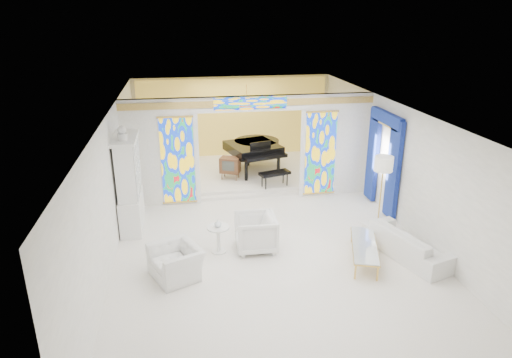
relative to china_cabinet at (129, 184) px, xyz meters
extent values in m
plane|color=white|center=(3.22, -0.60, -1.17)|extent=(12.00, 12.00, 0.00)
cube|color=white|center=(3.22, -0.60, 1.83)|extent=(7.00, 12.00, 0.02)
cube|color=white|center=(3.22, 5.40, 0.33)|extent=(7.00, 0.02, 3.00)
cube|color=white|center=(3.22, -6.60, 0.33)|extent=(7.00, 0.02, 3.00)
cube|color=white|center=(-0.28, -0.60, 0.33)|extent=(0.02, 12.00, 3.00)
cube|color=white|center=(6.72, -0.60, 0.33)|extent=(0.02, 12.00, 3.00)
cube|color=white|center=(0.72, 1.40, 0.33)|extent=(2.00, 0.18, 3.00)
cube|color=white|center=(5.72, 1.40, 0.33)|extent=(2.00, 0.18, 3.00)
cube|color=white|center=(3.22, 1.40, 1.63)|extent=(3.00, 0.18, 0.40)
cube|color=white|center=(1.72, 1.30, 0.13)|extent=(0.12, 0.06, 2.60)
cube|color=white|center=(4.72, 1.30, 0.13)|extent=(0.12, 0.06, 2.60)
cube|color=white|center=(3.22, 1.30, 1.48)|extent=(3.24, 0.06, 0.12)
cube|color=#D9B451|center=(3.22, 1.30, 1.65)|extent=(7.00, 0.05, 0.18)
cube|color=gold|center=(1.19, 1.29, 0.13)|extent=(0.90, 0.04, 2.40)
cube|color=gold|center=(5.25, 1.29, 0.13)|extent=(0.90, 0.04, 2.40)
cube|color=gold|center=(3.22, 1.29, 1.65)|extent=(2.00, 0.04, 0.34)
cube|color=white|center=(3.22, 3.50, -1.08)|extent=(6.80, 3.80, 0.18)
cube|color=#FDD558|center=(3.22, 5.28, 0.33)|extent=(6.70, 0.10, 2.90)
cylinder|color=gold|center=(3.42, 3.40, 1.38)|extent=(0.48, 0.48, 0.30)
cube|color=navy|center=(6.62, -0.55, 0.18)|extent=(0.12, 0.55, 2.60)
cube|color=navy|center=(6.62, 0.75, 0.18)|extent=(0.12, 0.55, 2.60)
cube|color=navy|center=(6.62, 0.10, 1.38)|extent=(0.14, 1.70, 0.30)
cube|color=#E8BD51|center=(6.62, 0.10, 1.21)|extent=(0.12, 1.50, 0.06)
cube|color=white|center=(0.00, 0.00, -0.72)|extent=(0.50, 1.40, 0.90)
cube|color=white|center=(0.00, 0.00, 0.43)|extent=(0.44, 1.30, 1.40)
cube|color=silver|center=(0.23, 0.00, 0.43)|extent=(0.01, 1.20, 1.30)
cube|color=white|center=(0.00, 0.00, 1.17)|extent=(0.56, 1.46, 0.08)
cylinder|color=silver|center=(0.00, -0.35, 1.29)|extent=(0.22, 0.22, 0.16)
sphere|color=silver|center=(0.00, -0.35, 1.45)|extent=(0.20, 0.20, 0.20)
imported|color=white|center=(1.07, -2.48, -0.84)|extent=(1.24, 1.31, 0.67)
imported|color=white|center=(2.86, -1.61, -0.75)|extent=(0.94, 0.92, 0.83)
imported|color=white|center=(6.17, -2.48, -0.85)|extent=(1.46, 2.34, 0.64)
cylinder|color=white|center=(2.01, -1.61, -0.56)|extent=(0.62, 0.62, 0.04)
cylinder|color=white|center=(2.01, -1.61, -0.86)|extent=(0.10, 0.10, 0.59)
cylinder|color=white|center=(2.01, -1.61, -1.15)|extent=(0.41, 0.41, 0.03)
imported|color=white|center=(2.01, -1.61, -0.45)|extent=(0.21, 0.21, 0.17)
cube|color=silver|center=(5.12, -2.50, -0.80)|extent=(1.02, 1.77, 0.04)
cube|color=gold|center=(5.12, -2.50, -0.82)|extent=(1.05, 1.81, 0.03)
cube|color=gold|center=(4.65, -3.20, -0.99)|extent=(0.05, 0.05, 0.35)
cube|color=gold|center=(5.07, -3.34, -0.99)|extent=(0.05, 0.05, 0.35)
cube|color=gold|center=(5.17, -1.67, -0.99)|extent=(0.05, 0.05, 0.35)
cube|color=gold|center=(5.58, -1.81, -0.99)|extent=(0.05, 0.05, 0.35)
cylinder|color=gold|center=(6.13, -0.95, -1.15)|extent=(0.33, 0.33, 0.03)
cylinder|color=gold|center=(6.13, -0.95, -0.32)|extent=(0.04, 0.04, 1.69)
cylinder|color=silver|center=(6.13, -0.95, 0.50)|extent=(0.48, 0.48, 0.36)
cube|color=black|center=(3.60, 3.29, -0.20)|extent=(1.88, 1.95, 0.29)
cylinder|color=black|center=(3.80, 3.72, -0.20)|extent=(1.83, 1.83, 0.29)
cube|color=black|center=(3.85, 2.39, -0.25)|extent=(1.42, 0.68, 0.10)
cube|color=silver|center=(3.88, 2.31, -0.23)|extent=(1.27, 0.45, 0.03)
cube|color=black|center=(3.75, 2.74, 0.02)|extent=(0.70, 0.23, 0.26)
cube|color=black|center=(4.02, 1.80, -0.58)|extent=(0.99, 0.60, 0.08)
cylinder|color=black|center=(3.25, 2.44, -0.67)|extent=(0.13, 0.13, 0.64)
cylinder|color=black|center=(4.34, 2.75, -0.67)|extent=(0.13, 0.13, 0.64)
cylinder|color=black|center=(3.53, 3.91, -0.67)|extent=(0.13, 0.13, 0.64)
cube|color=#57311F|center=(2.78, 2.67, -0.53)|extent=(0.71, 0.61, 0.48)
cube|color=#3A3F3C|center=(2.70, 2.49, -0.51)|extent=(0.36, 0.17, 0.31)
cone|color=#57311F|center=(2.51, 2.63, -0.88)|extent=(0.05, 0.05, 0.21)
cone|color=#57311F|center=(2.93, 2.45, -0.88)|extent=(0.05, 0.05, 0.21)
cone|color=#57311F|center=(2.62, 2.90, -0.88)|extent=(0.05, 0.05, 0.21)
cone|color=#57311F|center=(3.05, 2.72, -0.88)|extent=(0.05, 0.05, 0.21)
camera|label=1|loc=(1.32, -10.79, 3.98)|focal=32.00mm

